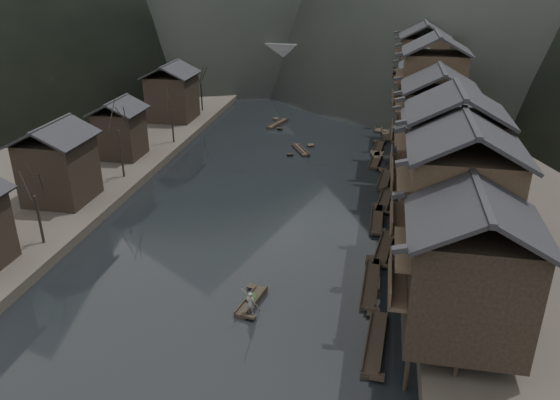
# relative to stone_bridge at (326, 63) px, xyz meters

# --- Properties ---
(water) EXTENTS (300.00, 300.00, 0.00)m
(water) POSITION_rel_stone_bridge_xyz_m (0.00, -72.00, -5.11)
(water) COLOR black
(water) RESTS_ON ground
(right_bank) EXTENTS (40.00, 200.00, 1.80)m
(right_bank) POSITION_rel_stone_bridge_xyz_m (35.00, -32.00, -4.21)
(right_bank) COLOR #2D2823
(right_bank) RESTS_ON ground
(left_bank) EXTENTS (40.00, 200.00, 1.20)m
(left_bank) POSITION_rel_stone_bridge_xyz_m (-35.00, -32.00, -4.51)
(left_bank) COLOR #2D2823
(left_bank) RESTS_ON ground
(stilt_houses) EXTENTS (9.00, 67.60, 16.45)m
(stilt_houses) POSITION_rel_stone_bridge_xyz_m (17.28, -52.24, 3.85)
(stilt_houses) COLOR black
(stilt_houses) RESTS_ON ground
(left_houses) EXTENTS (8.10, 53.20, 8.73)m
(left_houses) POSITION_rel_stone_bridge_xyz_m (-20.50, -51.88, 0.55)
(left_houses) COLOR black
(left_houses) RESTS_ON left_bank
(bare_trees) EXTENTS (3.97, 62.10, 7.94)m
(bare_trees) POSITION_rel_stone_bridge_xyz_m (-17.00, -55.42, 1.30)
(bare_trees) COLOR black
(bare_trees) RESTS_ON left_bank
(moored_sampans) EXTENTS (3.28, 61.53, 0.47)m
(moored_sampans) POSITION_rel_stone_bridge_xyz_m (12.04, -50.77, -4.91)
(moored_sampans) COLOR black
(moored_sampans) RESTS_ON water
(midriver_boats) EXTENTS (8.47, 17.79, 0.45)m
(midriver_boats) POSITION_rel_stone_bridge_xyz_m (-1.85, -32.59, -4.91)
(midriver_boats) COLOR black
(midriver_boats) RESTS_ON water
(stone_bridge) EXTENTS (40.00, 6.00, 9.00)m
(stone_bridge) POSITION_rel_stone_bridge_xyz_m (0.00, 0.00, 0.00)
(stone_bridge) COLOR #4C4C4F
(stone_bridge) RESTS_ON ground
(hero_sampan) EXTENTS (1.73, 4.58, 0.43)m
(hero_sampan) POSITION_rel_stone_bridge_xyz_m (2.89, -75.35, -4.91)
(hero_sampan) COLOR black
(hero_sampan) RESTS_ON water
(cargo_heap) EXTENTS (0.99, 1.30, 0.60)m
(cargo_heap) POSITION_rel_stone_bridge_xyz_m (2.85, -75.15, -4.38)
(cargo_heap) COLOR black
(cargo_heap) RESTS_ON hero_sampan
(boatman) EXTENTS (0.70, 0.49, 1.84)m
(boatman) POSITION_rel_stone_bridge_xyz_m (3.20, -76.90, -3.76)
(boatman) COLOR slate
(boatman) RESTS_ON hero_sampan
(bamboo_pole) EXTENTS (0.97, 2.67, 3.75)m
(bamboo_pole) POSITION_rel_stone_bridge_xyz_m (3.40, -76.90, -0.97)
(bamboo_pole) COLOR #8C7A51
(bamboo_pole) RESTS_ON boatman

